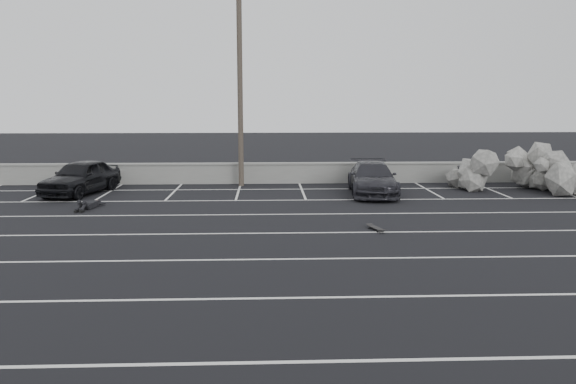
{
  "coord_description": "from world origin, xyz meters",
  "views": [
    {
      "loc": [
        -0.68,
        -14.54,
        4.21
      ],
      "look_at": [
        0.08,
        5.06,
        1.0
      ],
      "focal_mm": 35.0,
      "sensor_mm": 36.0,
      "label": 1
    }
  ],
  "objects_px": {
    "utility_pole": "(240,85)",
    "skateboard": "(376,228)",
    "riprap_pile": "(533,177)",
    "person": "(91,202)",
    "car_left": "(81,177)",
    "trash_bin": "(464,176)",
    "car_right": "(372,178)"
  },
  "relations": [
    {
      "from": "trash_bin",
      "to": "riprap_pile",
      "type": "bearing_deg",
      "value": -29.25
    },
    {
      "from": "utility_pole",
      "to": "skateboard",
      "type": "relative_size",
      "value": 11.54
    },
    {
      "from": "skateboard",
      "to": "trash_bin",
      "type": "bearing_deg",
      "value": 39.29
    },
    {
      "from": "car_left",
      "to": "skateboard",
      "type": "bearing_deg",
      "value": -17.56
    },
    {
      "from": "riprap_pile",
      "to": "car_left",
      "type": "bearing_deg",
      "value": -179.48
    },
    {
      "from": "car_right",
      "to": "trash_bin",
      "type": "bearing_deg",
      "value": 29.51
    },
    {
      "from": "car_right",
      "to": "riprap_pile",
      "type": "relative_size",
      "value": 0.8
    },
    {
      "from": "car_left",
      "to": "person",
      "type": "height_order",
      "value": "car_left"
    },
    {
      "from": "car_left",
      "to": "skateboard",
      "type": "height_order",
      "value": "car_left"
    },
    {
      "from": "trash_bin",
      "to": "skateboard",
      "type": "xyz_separation_m",
      "value": [
        -6.23,
        -9.49,
        -0.43
      ]
    },
    {
      "from": "car_right",
      "to": "riprap_pile",
      "type": "bearing_deg",
      "value": 10.33
    },
    {
      "from": "car_left",
      "to": "riprap_pile",
      "type": "relative_size",
      "value": 0.74
    },
    {
      "from": "utility_pole",
      "to": "person",
      "type": "distance_m",
      "value": 9.23
    },
    {
      "from": "car_right",
      "to": "skateboard",
      "type": "relative_size",
      "value": 5.88
    },
    {
      "from": "car_left",
      "to": "car_right",
      "type": "distance_m",
      "value": 13.24
    },
    {
      "from": "utility_pole",
      "to": "riprap_pile",
      "type": "distance_m",
      "value": 14.62
    },
    {
      "from": "person",
      "to": "car_left",
      "type": "bearing_deg",
      "value": 121.62
    },
    {
      "from": "utility_pole",
      "to": "trash_bin",
      "type": "relative_size",
      "value": 9.81
    },
    {
      "from": "car_right",
      "to": "person",
      "type": "height_order",
      "value": "car_right"
    },
    {
      "from": "riprap_pile",
      "to": "skateboard",
      "type": "relative_size",
      "value": 7.36
    },
    {
      "from": "person",
      "to": "skateboard",
      "type": "relative_size",
      "value": 2.77
    },
    {
      "from": "car_right",
      "to": "riprap_pile",
      "type": "height_order",
      "value": "riprap_pile"
    },
    {
      "from": "car_left",
      "to": "car_right",
      "type": "bearing_deg",
      "value": 12.75
    },
    {
      "from": "utility_pole",
      "to": "skateboard",
      "type": "xyz_separation_m",
      "value": [
        4.83,
        -9.93,
        -4.85
      ]
    },
    {
      "from": "person",
      "to": "skateboard",
      "type": "height_order",
      "value": "person"
    },
    {
      "from": "utility_pole",
      "to": "car_left",
      "type": "bearing_deg",
      "value": -163.09
    },
    {
      "from": "skateboard",
      "to": "utility_pole",
      "type": "bearing_deg",
      "value": 98.56
    },
    {
      "from": "utility_pole",
      "to": "person",
      "type": "bearing_deg",
      "value": -136.15
    },
    {
      "from": "utility_pole",
      "to": "person",
      "type": "xyz_separation_m",
      "value": [
        -5.72,
        -5.5,
        -4.7
      ]
    },
    {
      "from": "car_right",
      "to": "person",
      "type": "xyz_separation_m",
      "value": [
        -11.77,
        -2.74,
        -0.5
      ]
    },
    {
      "from": "riprap_pile",
      "to": "skateboard",
      "type": "distance_m",
      "value": 12.01
    },
    {
      "from": "utility_pole",
      "to": "skateboard",
      "type": "bearing_deg",
      "value": -64.03
    }
  ]
}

